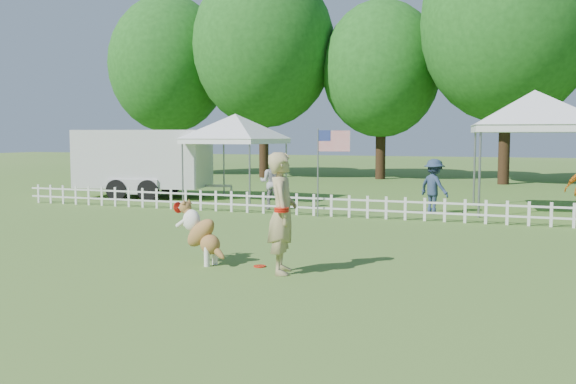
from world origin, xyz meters
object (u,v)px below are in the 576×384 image
Objects in this scene: spectator_a at (272,182)px; spectator_b at (434,186)px; frisbee_on_turf at (260,266)px; canopy_tent_left at (236,158)px; cargo_trailer at (144,163)px; flag_pole at (318,173)px; canopy_tent_right at (533,153)px; dog at (201,233)px; handler at (282,213)px.

spectator_a reaches higher than spectator_b.
frisbee_on_turf is 0.07× the size of canopy_tent_left.
spectator_b is at bearing -19.26° from cargo_trailer.
cargo_trailer is at bearing -23.99° from spectator_a.
flag_pole is at bearing 100.32° from frisbee_on_turf.
canopy_tent_left is 5.13m from flag_pole.
cargo_trailer is (-8.70, 9.64, 1.21)m from frisbee_on_turf.
cargo_trailer is (-3.50, -0.19, -0.21)m from canopy_tent_left.
dog is at bearing -125.16° from canopy_tent_right.
frisbee_on_turf is at bearing -120.61° from canopy_tent_right.
cargo_trailer is 10.37m from spectator_b.
cargo_trailer is at bearing 172.88° from canopy_tent_right.
canopy_tent_left reaches higher than handler.
frisbee_on_turf is (-0.54, 0.33, -0.95)m from handler.
dog is 11.19m from canopy_tent_right.
canopy_tent_right is 7.49m from spectator_a.
handler is 0.57× the size of canopy_tent_right.
canopy_tent_right is at bearing -12.50° from cargo_trailer.
canopy_tent_right is at bearing 4.60° from canopy_tent_left.
handler is 9.31× the size of frisbee_on_turf.
spectator_a reaches higher than dog.
canopy_tent_right is at bearing -39.01° from handler.
spectator_b is at bearing 79.32° from frisbee_on_turf.
cargo_trailer is at bearing -171.74° from canopy_tent_left.
canopy_tent_left is (-4.18, 9.96, 0.89)m from dog.
frisbee_on_turf is at bearing -89.46° from flag_pole.
flag_pole reaches higher than handler.
cargo_trailer is 3.60× the size of spectator_b.
flag_pole is (-5.35, -3.10, -0.50)m from canopy_tent_right.
handler is at bearing -85.70° from flag_pole.
canopy_tent_right is at bearing -172.30° from spectator_a.
canopy_tent_right is 2.98m from spectator_b.
cargo_trailer is (-12.85, -0.09, -0.47)m from canopy_tent_right.
handler is at bearing -117.27° from canopy_tent_right.
canopy_tent_right is (5.17, 9.86, 1.16)m from dog.
canopy_tent_right is (9.35, -0.10, 0.27)m from canopy_tent_left.
flag_pole is at bearing 109.28° from dog.
canopy_tent_left reaches higher than spectator_a.
canopy_tent_right is at bearing 80.05° from dog.
handler is 0.35× the size of cargo_trailer.
dog is at bearing 63.77° from handler.
frisbee_on_turf is 0.13× the size of spectator_a.
cargo_trailer reaches higher than spectator_a.
spectator_a is at bearing 4.38° from handler.
canopy_tent_right is (3.61, 10.05, 0.73)m from handler.
spectator_a is at bearing -36.97° from canopy_tent_left.
frisbee_on_turf is 10.70m from canopy_tent_right.
dog is 0.19× the size of cargo_trailer.
canopy_tent_right is at bearing -116.92° from spectator_b.
frisbee_on_turf is at bearing 39.37° from handler.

